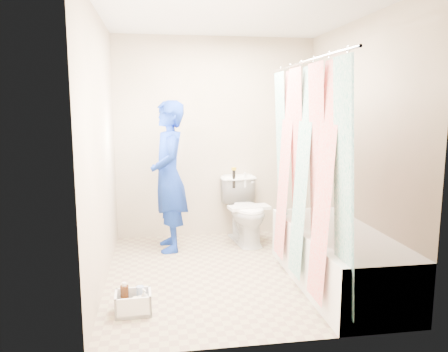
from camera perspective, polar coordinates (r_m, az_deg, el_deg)
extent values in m
plane|color=tan|center=(4.32, 1.37, -12.47)|extent=(2.60, 2.60, 0.00)
cube|color=silver|center=(4.09, 1.51, 20.57)|extent=(2.40, 2.60, 0.02)
cube|color=#BDA991|center=(5.31, -1.10, 4.94)|extent=(2.40, 0.02, 2.40)
cube|color=#BDA991|center=(2.77, 6.29, 1.01)|extent=(2.40, 0.02, 2.40)
cube|color=#BDA991|center=(3.99, -15.78, 3.21)|extent=(0.02, 2.60, 2.40)
cube|color=#BDA991|center=(4.41, 17.00, 3.68)|extent=(0.02, 2.60, 2.40)
cube|color=white|center=(4.08, 14.51, -10.31)|extent=(0.70, 1.75, 0.50)
cube|color=white|center=(4.02, 14.64, -7.48)|extent=(0.58, 1.63, 0.06)
cylinder|color=silver|center=(3.75, 10.80, 14.51)|extent=(0.02, 1.90, 0.02)
cube|color=silver|center=(3.78, 10.38, 0.33)|extent=(0.06, 1.75, 1.80)
imported|color=white|center=(5.12, 2.84, -4.53)|extent=(0.52, 0.79, 0.76)
cube|color=white|center=(5.00, 3.30, -4.11)|extent=(0.49, 0.26, 0.04)
cylinder|color=black|center=(5.22, 1.30, -0.37)|extent=(0.04, 0.04, 0.22)
cylinder|color=gold|center=(5.20, 1.30, 0.95)|extent=(0.06, 0.06, 0.03)
cylinder|color=white|center=(5.26, 2.76, -0.51)|extent=(0.03, 0.03, 0.18)
imported|color=#0E1092|center=(4.82, -7.22, -0.07)|extent=(0.45, 0.64, 1.65)
cube|color=white|center=(3.61, -11.73, -16.90)|extent=(0.29, 0.23, 0.03)
cube|color=white|center=(3.59, -13.91, -15.96)|extent=(0.03, 0.22, 0.17)
cube|color=white|center=(3.58, -9.62, -15.84)|extent=(0.03, 0.22, 0.17)
cube|color=white|center=(3.49, -11.77, -16.61)|extent=(0.28, 0.03, 0.17)
cube|color=white|center=(3.68, -11.76, -15.25)|extent=(0.28, 0.03, 0.17)
cylinder|color=#3B1D0B|center=(3.60, -12.84, -15.16)|extent=(0.06, 0.06, 0.18)
cylinder|color=white|center=(3.61, -10.87, -15.18)|extent=(0.06, 0.06, 0.17)
cylinder|color=#F2E6BD|center=(3.54, -11.46, -16.15)|extent=(0.04, 0.04, 0.12)
cylinder|color=#3B1D0B|center=(3.55, -12.84, -16.72)|extent=(0.06, 0.06, 0.06)
cylinder|color=gold|center=(3.53, -12.86, -16.23)|extent=(0.06, 0.06, 0.01)
imported|color=white|center=(3.54, -10.39, -15.64)|extent=(0.10, 0.11, 0.18)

